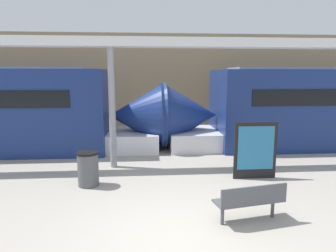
{
  "coord_description": "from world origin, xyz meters",
  "views": [
    {
      "loc": [
        -0.64,
        -4.93,
        2.87
      ],
      "look_at": [
        0.03,
        3.79,
        1.4
      ],
      "focal_mm": 32.0,
      "sensor_mm": 36.0,
      "label": 1
    }
  ],
  "objects_px": {
    "poster_board": "(255,150)",
    "support_column_near": "(112,109)",
    "bench_near": "(251,199)",
    "trash_bin": "(88,169)"
  },
  "relations": [
    {
      "from": "trash_bin",
      "to": "support_column_near",
      "type": "distance_m",
      "value": 2.19
    },
    {
      "from": "bench_near",
      "to": "poster_board",
      "type": "xyz_separation_m",
      "value": [
        1.02,
        2.53,
        0.33
      ]
    },
    {
      "from": "bench_near",
      "to": "trash_bin",
      "type": "xyz_separation_m",
      "value": [
        -3.56,
        2.31,
        -0.02
      ]
    },
    {
      "from": "support_column_near",
      "to": "bench_near",
      "type": "bearing_deg",
      "value": -51.99
    },
    {
      "from": "poster_board",
      "to": "support_column_near",
      "type": "xyz_separation_m",
      "value": [
        -4.08,
        1.39,
        1.05
      ]
    },
    {
      "from": "bench_near",
      "to": "support_column_near",
      "type": "xyz_separation_m",
      "value": [
        -3.06,
        3.92,
        1.38
      ]
    },
    {
      "from": "bench_near",
      "to": "support_column_near",
      "type": "relative_size",
      "value": 0.39
    },
    {
      "from": "trash_bin",
      "to": "poster_board",
      "type": "height_order",
      "value": "poster_board"
    },
    {
      "from": "bench_near",
      "to": "poster_board",
      "type": "height_order",
      "value": "poster_board"
    },
    {
      "from": "poster_board",
      "to": "support_column_near",
      "type": "distance_m",
      "value": 4.43
    }
  ]
}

